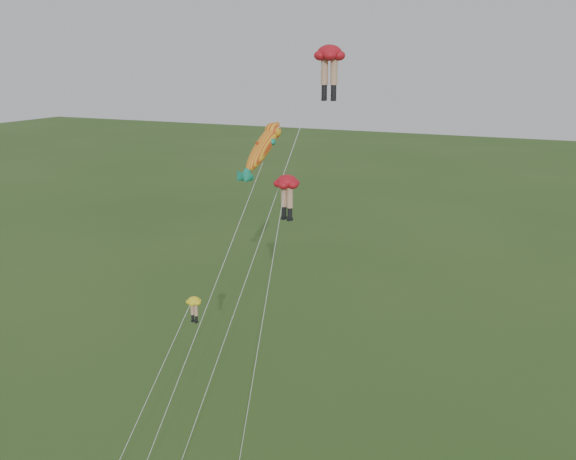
% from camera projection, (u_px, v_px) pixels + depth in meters
% --- Properties ---
extents(legs_kite_red_high, '(5.41, 9.41, 20.50)m').
position_uv_depth(legs_kite_red_high, '(327.00, 63.00, 30.96)').
color(legs_kite_red_high, red).
rests_on(legs_kite_red_high, ground).
extents(legs_kite_red_mid, '(2.04, 4.53, 14.80)m').
position_uv_depth(legs_kite_red_mid, '(286.00, 193.00, 28.95)').
color(legs_kite_red_mid, red).
rests_on(legs_kite_red_mid, ground).
extents(legs_kite_yellow, '(2.39, 5.96, 8.25)m').
position_uv_depth(legs_kite_yellow, '(188.00, 315.00, 32.18)').
color(legs_kite_yellow, yellow).
rests_on(legs_kite_yellow, ground).
extents(fish_kite, '(3.63, 10.28, 17.03)m').
position_uv_depth(fish_kite, '(262.00, 149.00, 32.03)').
color(fish_kite, yellow).
rests_on(fish_kite, ground).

